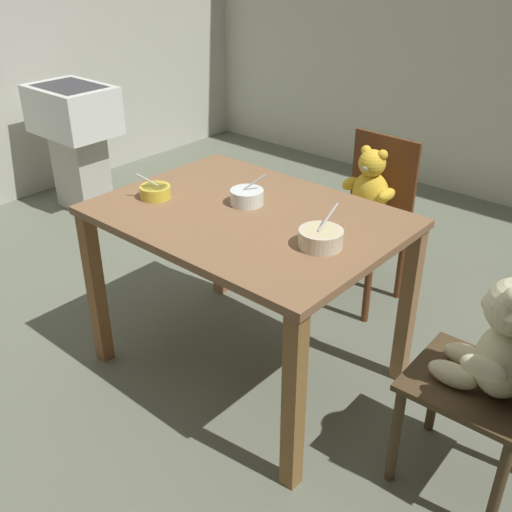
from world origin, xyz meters
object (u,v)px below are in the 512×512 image
Objects in this scene: porridge_bowl_cream_near_right at (321,238)px; sink_basin at (76,130)px; porridge_bowl_yellow_near_left at (155,191)px; dining_table at (248,238)px; teddy_chair_near_right at (501,356)px; porridge_bowl_white_center at (247,196)px; teddy_chair_far_center at (367,204)px.

porridge_bowl_cream_near_right reaches higher than sink_basin.
porridge_bowl_cream_near_right is 1.33× the size of porridge_bowl_yellow_near_left.
dining_table is 2.13m from sink_basin.
teddy_chair_near_right reaches higher than porridge_bowl_white_center.
teddy_chair_far_center is at bearing 110.92° from porridge_bowl_cream_near_right.
porridge_bowl_cream_near_right is at bearing 23.30° from teddy_chair_far_center.
teddy_chair_near_right reaches higher than dining_table.
sink_basin is (-2.43, 0.62, -0.24)m from porridge_bowl_cream_near_right.
teddy_chair_far_center is 1.01× the size of sink_basin.
sink_basin is at bearing -80.07° from teddy_chair_far_center.
teddy_chair_far_center is (0.04, 0.85, -0.13)m from dining_table.
porridge_bowl_yellow_near_left reaches higher than teddy_chair_far_center.
porridge_bowl_white_center is 1.07× the size of porridge_bowl_yellow_near_left.
porridge_bowl_cream_near_right is (0.44, -0.11, 0.00)m from porridge_bowl_white_center.
teddy_chair_near_right is 1.11m from porridge_bowl_white_center.
porridge_bowl_yellow_near_left is 1.82m from sink_basin.
teddy_chair_near_right is 6.68× the size of porridge_bowl_white_center.
porridge_bowl_cream_near_right is (0.34, -0.89, 0.27)m from teddy_chair_far_center.
porridge_bowl_white_center reaches higher than porridge_bowl_yellow_near_left.
teddy_chair_near_right is at bearing 6.66° from porridge_bowl_yellow_near_left.
teddy_chair_near_right is 1.29m from teddy_chair_far_center.
teddy_chair_near_right is 1.07× the size of teddy_chair_far_center.
teddy_chair_near_right is at bearing -10.06° from sink_basin.
porridge_bowl_white_center is 0.16× the size of sink_basin.
porridge_bowl_cream_near_right is at bearing 6.96° from porridge_bowl_yellow_near_left.
porridge_bowl_white_center is 0.45m from porridge_bowl_cream_near_right.
porridge_bowl_white_center is 0.81× the size of porridge_bowl_cream_near_right.
teddy_chair_near_right reaches higher than porridge_bowl_cream_near_right.
porridge_bowl_yellow_near_left is (-0.76, -0.09, -0.01)m from porridge_bowl_cream_near_right.
porridge_bowl_white_center is (-0.10, -0.79, 0.27)m from teddy_chair_far_center.
porridge_bowl_yellow_near_left is at bearing 5.15° from teddy_chair_near_right.
porridge_bowl_cream_near_right is at bearing 4.80° from teddy_chair_near_right.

